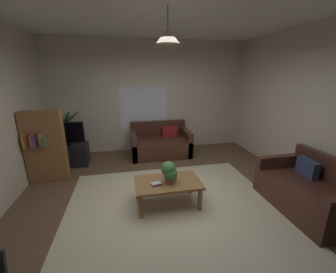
{
  "coord_description": "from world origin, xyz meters",
  "views": [
    {
      "loc": [
        -0.67,
        -2.97,
        2.07
      ],
      "look_at": [
        0.0,
        0.3,
        1.05
      ],
      "focal_mm": 22.59,
      "sensor_mm": 36.0,
      "label": 1
    }
  ],
  "objects_px": {
    "couch_right_side": "(309,193)",
    "remote_on_table_0": "(171,179)",
    "couch_under_window": "(160,144)",
    "potted_plant_on_table": "(169,171)",
    "tv": "(64,134)",
    "book_on_table_1": "(156,183)",
    "coffee_table": "(168,185)",
    "book_on_table_0": "(156,184)",
    "potted_palm_corner": "(69,137)",
    "tv_stand": "(68,155)",
    "remote_on_table_1": "(172,179)",
    "pendant_lamp": "(168,35)",
    "bookshelf_corner": "(45,147)"
  },
  "relations": [
    {
      "from": "book_on_table_0",
      "to": "potted_plant_on_table",
      "type": "distance_m",
      "value": 0.28
    },
    {
      "from": "couch_right_side",
      "to": "remote_on_table_1",
      "type": "bearing_deg",
      "value": -106.09
    },
    {
      "from": "potted_plant_on_table",
      "to": "potted_palm_corner",
      "type": "bearing_deg",
      "value": 129.09
    },
    {
      "from": "couch_under_window",
      "to": "book_on_table_1",
      "type": "relative_size",
      "value": 9.88
    },
    {
      "from": "potted_plant_on_table",
      "to": "pendant_lamp",
      "type": "distance_m",
      "value": 1.92
    },
    {
      "from": "potted_palm_corner",
      "to": "pendant_lamp",
      "type": "xyz_separation_m",
      "value": [
        2.01,
        -2.46,
        2.0
      ]
    },
    {
      "from": "remote_on_table_1",
      "to": "tv_stand",
      "type": "bearing_deg",
      "value": -131.49
    },
    {
      "from": "book_on_table_0",
      "to": "bookshelf_corner",
      "type": "xyz_separation_m",
      "value": [
        -1.94,
        1.32,
        0.28
      ]
    },
    {
      "from": "book_on_table_1",
      "to": "potted_plant_on_table",
      "type": "relative_size",
      "value": 0.43
    },
    {
      "from": "couch_under_window",
      "to": "potted_plant_on_table",
      "type": "distance_m",
      "value": 2.26
    },
    {
      "from": "couch_right_side",
      "to": "remote_on_table_0",
      "type": "relative_size",
      "value": 8.92
    },
    {
      "from": "pendant_lamp",
      "to": "coffee_table",
      "type": "bearing_deg",
      "value": 14.04
    },
    {
      "from": "book_on_table_0",
      "to": "potted_plant_on_table",
      "type": "height_order",
      "value": "potted_plant_on_table"
    },
    {
      "from": "coffee_table",
      "to": "tv",
      "type": "bearing_deg",
      "value": 135.28
    },
    {
      "from": "potted_palm_corner",
      "to": "book_on_table_0",
      "type": "bearing_deg",
      "value": -54.32
    },
    {
      "from": "book_on_table_1",
      "to": "tv_stand",
      "type": "relative_size",
      "value": 0.17
    },
    {
      "from": "couch_right_side",
      "to": "potted_palm_corner",
      "type": "height_order",
      "value": "potted_palm_corner"
    },
    {
      "from": "couch_under_window",
      "to": "pendant_lamp",
      "type": "relative_size",
      "value": 3.27
    },
    {
      "from": "pendant_lamp",
      "to": "remote_on_table_1",
      "type": "bearing_deg",
      "value": 30.75
    },
    {
      "from": "coffee_table",
      "to": "book_on_table_1",
      "type": "bearing_deg",
      "value": -159.16
    },
    {
      "from": "couch_under_window",
      "to": "potted_palm_corner",
      "type": "height_order",
      "value": "potted_palm_corner"
    },
    {
      "from": "book_on_table_1",
      "to": "remote_on_table_0",
      "type": "bearing_deg",
      "value": 27.65
    },
    {
      "from": "coffee_table",
      "to": "remote_on_table_1",
      "type": "relative_size",
      "value": 6.42
    },
    {
      "from": "remote_on_table_1",
      "to": "book_on_table_1",
      "type": "bearing_deg",
      "value": -64.44
    },
    {
      "from": "coffee_table",
      "to": "book_on_table_0",
      "type": "xyz_separation_m",
      "value": [
        -0.19,
        -0.07,
        0.08
      ]
    },
    {
      "from": "coffee_table",
      "to": "couch_right_side",
      "type": "bearing_deg",
      "value": -14.4
    },
    {
      "from": "remote_on_table_0",
      "to": "couch_right_side",
      "type": "bearing_deg",
      "value": 149.55
    },
    {
      "from": "coffee_table",
      "to": "pendant_lamp",
      "type": "xyz_separation_m",
      "value": [
        -0.0,
        -0.0,
        2.18
      ]
    },
    {
      "from": "coffee_table",
      "to": "bookshelf_corner",
      "type": "xyz_separation_m",
      "value": [
        -2.13,
        1.25,
        0.36
      ]
    },
    {
      "from": "couch_under_window",
      "to": "remote_on_table_1",
      "type": "distance_m",
      "value": 2.16
    },
    {
      "from": "remote_on_table_0",
      "to": "pendant_lamp",
      "type": "bearing_deg",
      "value": 30.37
    },
    {
      "from": "potted_plant_on_table",
      "to": "couch_right_side",
      "type": "bearing_deg",
      "value": -13.67
    },
    {
      "from": "bookshelf_corner",
      "to": "book_on_table_1",
      "type": "bearing_deg",
      "value": -34.33
    },
    {
      "from": "book_on_table_0",
      "to": "bookshelf_corner",
      "type": "height_order",
      "value": "bookshelf_corner"
    },
    {
      "from": "remote_on_table_0",
      "to": "remote_on_table_1",
      "type": "relative_size",
      "value": 1.0
    },
    {
      "from": "bookshelf_corner",
      "to": "pendant_lamp",
      "type": "relative_size",
      "value": 3.1
    },
    {
      "from": "remote_on_table_1",
      "to": "tv",
      "type": "distance_m",
      "value": 2.79
    },
    {
      "from": "tv_stand",
      "to": "bookshelf_corner",
      "type": "distance_m",
      "value": 0.86
    },
    {
      "from": "remote_on_table_0",
      "to": "book_on_table_1",
      "type": "bearing_deg",
      "value": 13.54
    },
    {
      "from": "book_on_table_0",
      "to": "potted_palm_corner",
      "type": "height_order",
      "value": "potted_palm_corner"
    },
    {
      "from": "tv",
      "to": "pendant_lamp",
      "type": "relative_size",
      "value": 1.86
    },
    {
      "from": "remote_on_table_1",
      "to": "potted_palm_corner",
      "type": "distance_m",
      "value": 3.19
    },
    {
      "from": "couch_right_side",
      "to": "tv",
      "type": "relative_size",
      "value": 1.7
    },
    {
      "from": "book_on_table_1",
      "to": "bookshelf_corner",
      "type": "distance_m",
      "value": 2.36
    },
    {
      "from": "coffee_table",
      "to": "bookshelf_corner",
      "type": "bearing_deg",
      "value": 149.64
    },
    {
      "from": "tv_stand",
      "to": "tv",
      "type": "relative_size",
      "value": 1.07
    },
    {
      "from": "book_on_table_1",
      "to": "potted_plant_on_table",
      "type": "bearing_deg",
      "value": 10.99
    },
    {
      "from": "couch_under_window",
      "to": "remote_on_table_0",
      "type": "distance_m",
      "value": 2.14
    },
    {
      "from": "tv_stand",
      "to": "potted_palm_corner",
      "type": "distance_m",
      "value": 0.58
    },
    {
      "from": "tv",
      "to": "book_on_table_1",
      "type": "bearing_deg",
      "value": -48.81
    }
  ]
}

